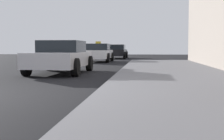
# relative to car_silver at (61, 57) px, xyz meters

# --- Properties ---
(ground_plane) EXTENTS (80.00, 80.00, 0.00)m
(ground_plane) POSITION_rel_car_silver_xyz_m (0.31, -5.90, -0.65)
(ground_plane) COLOR black
(sidewalk) EXTENTS (4.00, 32.00, 0.15)m
(sidewalk) POSITION_rel_car_silver_xyz_m (4.31, -5.90, -0.57)
(sidewalk) COLOR slate
(sidewalk) RESTS_ON ground_plane
(car_silver) EXTENTS (1.98, 4.24, 1.27)m
(car_silver) POSITION_rel_car_silver_xyz_m (0.00, 0.00, 0.00)
(car_silver) COLOR #B7B7BF
(car_silver) RESTS_ON ground_plane
(car_white) EXTENTS (1.93, 4.15, 1.43)m
(car_white) POSITION_rel_car_silver_xyz_m (-0.05, 9.94, 0.00)
(car_white) COLOR white
(car_white) RESTS_ON ground_plane
(car_black) EXTENTS (1.95, 4.58, 1.27)m
(car_black) POSITION_rel_car_silver_xyz_m (0.56, 17.21, 0.00)
(car_black) COLOR black
(car_black) RESTS_ON ground_plane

